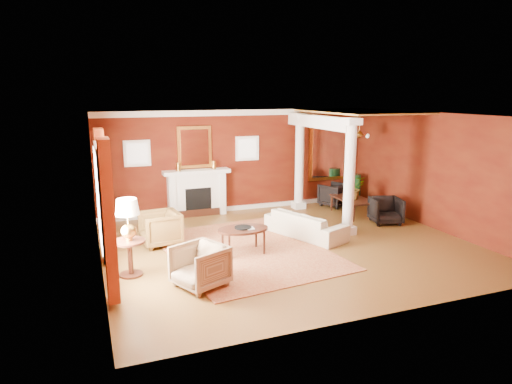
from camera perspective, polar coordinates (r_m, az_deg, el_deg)
name	(u,v)px	position (r m, az deg, el deg)	size (l,w,h in m)	color
ground	(289,246)	(10.37, 4.13, -6.70)	(8.00, 8.00, 0.00)	brown
room_shell	(290,157)	(9.90, 4.31, 4.42)	(8.04, 7.04, 2.92)	#61210D
fireplace	(197,193)	(12.82, -7.39, -0.07)	(1.85, 0.42, 1.29)	white
overmantel_mirror	(195,147)	(12.74, -7.69, 5.57)	(0.95, 0.07, 1.15)	gold
flank_window_left	(137,153)	(12.51, -14.64, 4.70)	(0.70, 0.07, 0.70)	white
flank_window_right	(247,148)	(13.20, -1.10, 5.47)	(0.70, 0.07, 0.70)	white
left_window	(104,205)	(8.51, -18.43, -1.56)	(0.21, 2.55, 2.60)	white
column_front	(350,176)	(11.06, 11.61, 1.93)	(0.36, 0.36, 2.80)	white
column_back	(299,161)	(13.39, 5.45, 3.91)	(0.36, 0.36, 2.80)	white
header_beam	(319,122)	(12.29, 7.85, 8.69)	(0.30, 3.20, 0.32)	white
amber_ceiling	(360,112)	(12.74, 12.83, 9.76)	(2.30, 3.40, 0.04)	gold
dining_mirror	(328,153)	(14.32, 8.99, 4.86)	(1.30, 0.07, 1.70)	gold
chandelier	(359,135)	(12.85, 12.76, 7.00)	(0.60, 0.62, 0.75)	#B28638
crown_trim	(239,113)	(13.03, -2.16, 9.88)	(8.00, 0.08, 0.16)	white
base_trim	(240,208)	(13.43, -2.06, -1.96)	(8.00, 0.08, 0.12)	white
rug	(246,250)	(10.04, -1.31, -7.26)	(3.18, 4.24, 0.02)	maroon
sofa	(306,220)	(10.95, 6.22, -3.52)	(2.03, 0.59, 0.79)	beige
armchair_leopard	(160,227)	(10.49, -11.90, -4.28)	(0.83, 0.77, 0.85)	black
armchair_stripe	(200,264)	(8.18, -7.03, -8.94)	(0.81, 0.76, 0.84)	tan
coffee_table	(243,230)	(9.72, -1.63, -4.82)	(1.10, 1.10, 0.56)	black
coffee_book	(246,224)	(9.64, -1.24, -3.99)	(0.16, 0.02, 0.22)	black
side_table	(128,225)	(8.73, -15.68, -3.95)	(0.59, 0.59, 1.48)	black
dining_table	(353,202)	(13.06, 12.06, -1.19)	(1.37, 0.48, 0.77)	black
dining_chair_near	(386,209)	(12.43, 15.94, -2.09)	(0.74, 0.69, 0.76)	black
dining_chair_far	(334,194)	(13.98, 9.76, -0.21)	(0.74, 0.70, 0.77)	black
green_urn	(354,193)	(14.29, 12.20, -0.08)	(0.40, 0.40, 0.95)	#143F1D
potted_plant	(354,180)	(12.84, 12.16, 1.47)	(0.58, 0.64, 0.50)	#26591E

